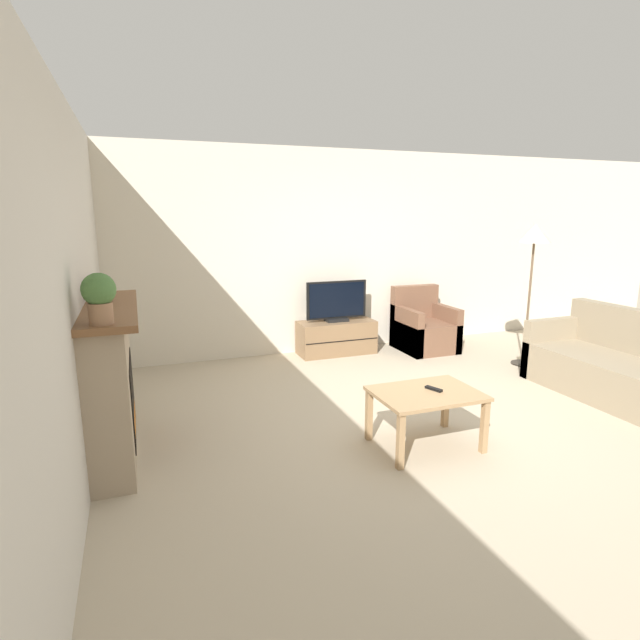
{
  "coord_description": "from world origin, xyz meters",
  "views": [
    {
      "loc": [
        -2.45,
        -3.59,
        1.88
      ],
      "look_at": [
        -0.8,
        0.86,
        0.85
      ],
      "focal_mm": 28.0,
      "sensor_mm": 36.0,
      "label": 1
    }
  ],
  "objects_px": {
    "coffee_table": "(426,400)",
    "potted_plant": "(99,296)",
    "tv": "(337,303)",
    "fireplace": "(111,379)",
    "armchair": "(424,329)",
    "mantel_vase_centre_left": "(104,292)",
    "couch": "(629,373)",
    "mantel_clock": "(107,293)",
    "mantel_vase_left": "(102,306)",
    "tv_stand": "(336,337)",
    "remote": "(434,389)",
    "floor_lamp": "(534,241)"
  },
  "relations": [
    {
      "from": "tv",
      "to": "fireplace",
      "type": "bearing_deg",
      "value": -143.7
    },
    {
      "from": "mantel_vase_left",
      "to": "coffee_table",
      "type": "distance_m",
      "value": 2.52
    },
    {
      "from": "mantel_clock",
      "to": "potted_plant",
      "type": "distance_m",
      "value": 0.84
    },
    {
      "from": "remote",
      "to": "floor_lamp",
      "type": "relative_size",
      "value": 0.09
    },
    {
      "from": "fireplace",
      "to": "mantel_vase_left",
      "type": "bearing_deg",
      "value": -87.97
    },
    {
      "from": "fireplace",
      "to": "mantel_vase_centre_left",
      "type": "xyz_separation_m",
      "value": [
        0.02,
        -0.12,
        0.7
      ]
    },
    {
      "from": "tv_stand",
      "to": "tv",
      "type": "distance_m",
      "value": 0.48
    },
    {
      "from": "mantel_vase_centre_left",
      "to": "mantel_vase_left",
      "type": "bearing_deg",
      "value": -90.0
    },
    {
      "from": "fireplace",
      "to": "floor_lamp",
      "type": "distance_m",
      "value": 4.91
    },
    {
      "from": "mantel_vase_left",
      "to": "remote",
      "type": "height_order",
      "value": "mantel_vase_left"
    },
    {
      "from": "tv",
      "to": "remote",
      "type": "height_order",
      "value": "tv"
    },
    {
      "from": "mantel_vase_centre_left",
      "to": "coffee_table",
      "type": "xyz_separation_m",
      "value": [
        2.35,
        -0.67,
        -0.9
      ]
    },
    {
      "from": "mantel_clock",
      "to": "mantel_vase_left",
      "type": "bearing_deg",
      "value": -90.07
    },
    {
      "from": "tv",
      "to": "mantel_vase_left",
      "type": "bearing_deg",
      "value": -137.54
    },
    {
      "from": "couch",
      "to": "armchair",
      "type": "bearing_deg",
      "value": 110.28
    },
    {
      "from": "fireplace",
      "to": "mantel_vase_left",
      "type": "height_order",
      "value": "mantel_vase_left"
    },
    {
      "from": "mantel_clock",
      "to": "coffee_table",
      "type": "bearing_deg",
      "value": -22.07
    },
    {
      "from": "tv",
      "to": "couch",
      "type": "xyz_separation_m",
      "value": [
        2.11,
        -2.64,
        -0.41
      ]
    },
    {
      "from": "remote",
      "to": "couch",
      "type": "relative_size",
      "value": 0.08
    },
    {
      "from": "fireplace",
      "to": "floor_lamp",
      "type": "relative_size",
      "value": 0.91
    },
    {
      "from": "mantel_vase_centre_left",
      "to": "couch",
      "type": "xyz_separation_m",
      "value": [
        4.82,
        -0.52,
        -1.01
      ]
    },
    {
      "from": "fireplace",
      "to": "coffee_table",
      "type": "relative_size",
      "value": 1.9
    },
    {
      "from": "armchair",
      "to": "remote",
      "type": "distance_m",
      "value": 2.98
    },
    {
      "from": "mantel_vase_left",
      "to": "mantel_vase_centre_left",
      "type": "relative_size",
      "value": 0.71
    },
    {
      "from": "coffee_table",
      "to": "couch",
      "type": "relative_size",
      "value": 0.42
    },
    {
      "from": "potted_plant",
      "to": "tv",
      "type": "bearing_deg",
      "value": 44.66
    },
    {
      "from": "coffee_table",
      "to": "couch",
      "type": "xyz_separation_m",
      "value": [
        2.48,
        0.15,
        -0.11
      ]
    },
    {
      "from": "potted_plant",
      "to": "tv_stand",
      "type": "xyz_separation_m",
      "value": [
        2.71,
        2.68,
        -1.14
      ]
    },
    {
      "from": "mantel_clock",
      "to": "potted_plant",
      "type": "relative_size",
      "value": 0.46
    },
    {
      "from": "fireplace",
      "to": "armchair",
      "type": "xyz_separation_m",
      "value": [
        3.95,
        1.78,
        -0.32
      ]
    },
    {
      "from": "armchair",
      "to": "remote",
      "type": "relative_size",
      "value": 5.61
    },
    {
      "from": "couch",
      "to": "tv",
      "type": "bearing_deg",
      "value": 128.71
    },
    {
      "from": "potted_plant",
      "to": "tv_stand",
      "type": "relative_size",
      "value": 0.32
    },
    {
      "from": "tv_stand",
      "to": "coffee_table",
      "type": "height_order",
      "value": "coffee_table"
    },
    {
      "from": "tv",
      "to": "tv_stand",
      "type": "bearing_deg",
      "value": 90.0
    },
    {
      "from": "couch",
      "to": "remote",
      "type": "bearing_deg",
      "value": -176.65
    },
    {
      "from": "tv_stand",
      "to": "remote",
      "type": "distance_m",
      "value": 2.81
    },
    {
      "from": "tv_stand",
      "to": "coffee_table",
      "type": "xyz_separation_m",
      "value": [
        -0.36,
        -2.8,
        0.18
      ]
    },
    {
      "from": "mantel_vase_left",
      "to": "mantel_clock",
      "type": "relative_size",
      "value": 1.24
    },
    {
      "from": "tv_stand",
      "to": "coffee_table",
      "type": "bearing_deg",
      "value": -97.36
    },
    {
      "from": "fireplace",
      "to": "mantel_vase_centre_left",
      "type": "relative_size",
      "value": 6.05
    },
    {
      "from": "mantel_clock",
      "to": "floor_lamp",
      "type": "bearing_deg",
      "value": 6.81
    },
    {
      "from": "mantel_vase_left",
      "to": "tv",
      "type": "height_order",
      "value": "mantel_vase_left"
    },
    {
      "from": "mantel_vase_left",
      "to": "armchair",
      "type": "height_order",
      "value": "mantel_vase_left"
    },
    {
      "from": "fireplace",
      "to": "remote",
      "type": "relative_size",
      "value": 10.28
    },
    {
      "from": "coffee_table",
      "to": "potted_plant",
      "type": "bearing_deg",
      "value": 177.11
    },
    {
      "from": "tv_stand",
      "to": "couch",
      "type": "relative_size",
      "value": 0.52
    },
    {
      "from": "mantel_vase_centre_left",
      "to": "tv_stand",
      "type": "xyz_separation_m",
      "value": [
        2.71,
        2.12,
        -1.08
      ]
    },
    {
      "from": "mantel_clock",
      "to": "tv_stand",
      "type": "height_order",
      "value": "mantel_clock"
    },
    {
      "from": "fireplace",
      "to": "mantel_vase_left",
      "type": "xyz_separation_m",
      "value": [
        0.02,
        -0.48,
        0.67
      ]
    }
  ]
}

